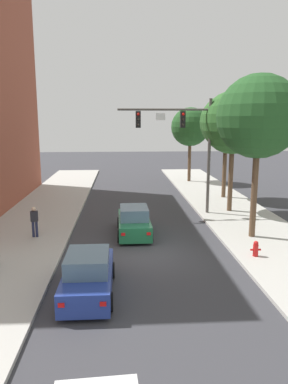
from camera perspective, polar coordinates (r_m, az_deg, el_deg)
The scene contains 12 objects.
ground_plane at distance 17.24m, azimuth 0.55°, elevation -10.07°, with size 120.00×120.00×0.00m, color #38383D.
sidewalk_left at distance 17.97m, azimuth -20.91°, elevation -9.67°, with size 5.00×60.00×0.15m, color #B2AFA8.
sidewalk_right at distance 18.81m, azimuth 20.95°, elevation -8.75°, with size 5.00×60.00×0.15m, color #B2AFA8.
traffic_signal_mast at distance 23.91m, azimuth 6.30°, elevation 8.83°, with size 6.07×0.38×7.50m.
car_lead_green at distance 20.21m, azimuth -1.59°, elevation -4.72°, with size 1.87×4.26×1.60m.
car_following_blue at distance 13.65m, azimuth -8.74°, elevation -12.79°, with size 1.85×4.25×1.60m.
pedestrian_sidewalk_left_walker at distance 20.13m, azimuth -16.82°, elevation -4.26°, with size 0.36×0.22×1.64m.
fire_hydrant at distance 17.51m, azimuth 17.12°, elevation -8.48°, with size 0.48×0.24×0.72m.
street_tree_nearest at distance 19.56m, azimuth 17.55°, elevation 11.17°, with size 4.25×4.25×8.42m.
street_tree_second at distance 25.11m, azimuth 13.82°, elevation 10.48°, with size 4.15×4.15×8.05m.
street_tree_third at distance 29.70m, azimuth 12.81°, elevation 10.65°, with size 4.17×4.17×8.11m.
street_tree_farthest at distance 37.39m, azimuth 7.26°, elevation 10.08°, with size 3.86×3.86×7.45m.
Camera 1 is at (-1.19, -16.04, 6.20)m, focal length 33.98 mm.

